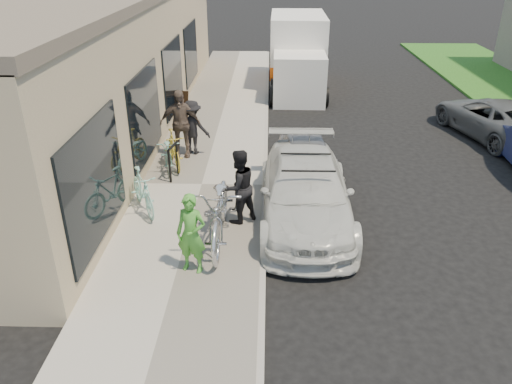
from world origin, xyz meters
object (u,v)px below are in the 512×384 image
object	(u,v)px
tandem_bike	(221,210)
cruiser_bike_b	(169,153)
cruiser_bike_a	(143,191)
cruiser_bike_c	(174,149)
sedan_silver	(307,161)
bystander_b	(180,124)
bike_rack	(173,158)
sandwich_board	(178,106)
woman_rider	(191,234)
man_standing	(239,187)
bystander_a	(192,127)
moving_truck	(297,57)
far_car_gray	(493,118)
sedan_white	(305,192)

from	to	relation	value
tandem_bike	cruiser_bike_b	world-z (taller)	tandem_bike
cruiser_bike_a	cruiser_bike_c	bearing A→B (deg)	55.63
sedan_silver	bystander_b	bearing A→B (deg)	154.40
bike_rack	cruiser_bike_c	bearing A→B (deg)	99.05
sandwich_board	sedan_silver	xyz separation A→B (m)	(3.99, -4.47, -0.04)
bystander_b	tandem_bike	bearing A→B (deg)	-75.63
bike_rack	sandwich_board	xyz separation A→B (m)	(-0.66, 4.59, -0.05)
sandwich_board	woman_rider	world-z (taller)	woman_rider
sandwich_board	man_standing	size ratio (longest dim) A/B	0.58
cruiser_bike_c	bystander_a	xyz separation A→B (m)	(0.37, 0.92, 0.28)
cruiser_bike_a	bystander_b	distance (m)	3.25
bystander_b	moving_truck	bearing A→B (deg)	61.93
woman_rider	cruiser_bike_a	distance (m)	2.64
moving_truck	cruiser_bike_b	xyz separation A→B (m)	(-3.76, -8.95, -0.71)
tandem_bike	bystander_a	bearing A→B (deg)	104.16
man_standing	moving_truck	bearing A→B (deg)	-135.55
man_standing	cruiser_bike_a	distance (m)	2.19
man_standing	cruiser_bike_b	xyz separation A→B (m)	(-2.00, 2.77, -0.38)
cruiser_bike_a	cruiser_bike_b	bearing A→B (deg)	58.33
tandem_bike	moving_truck	bearing A→B (deg)	80.15
sandwich_board	man_standing	xyz separation A→B (m)	(2.41, -6.72, 0.33)
tandem_bike	far_car_gray	bearing A→B (deg)	39.68
man_standing	cruiser_bike_c	distance (m)	3.45
sedan_white	cruiser_bike_a	distance (m)	3.54
far_car_gray	cruiser_bike_c	distance (m)	9.92
cruiser_bike_b	bystander_b	distance (m)	1.00
far_car_gray	bystander_a	distance (m)	9.33
cruiser_bike_c	bystander_b	size ratio (longest dim) A/B	0.84
moving_truck	cruiser_bike_c	xyz separation A→B (m)	(-3.64, -8.84, -0.65)
sandwich_board	moving_truck	size ratio (longest dim) A/B	0.16
moving_truck	cruiser_bike_c	size ratio (longest dim) A/B	3.75
sandwich_board	tandem_bike	bearing A→B (deg)	-59.67
far_car_gray	tandem_bike	distance (m)	10.33
woman_rider	bystander_b	bearing A→B (deg)	115.87
bike_rack	sedan_silver	size ratio (longest dim) A/B	0.26
sandwich_board	cruiser_bike_c	xyz separation A→B (m)	(0.54, -3.84, -0.00)
woman_rider	man_standing	xyz separation A→B (m)	(0.72, 1.81, 0.05)
bike_rack	man_standing	size ratio (longest dim) A/B	0.54
moving_truck	cruiser_bike_a	size ratio (longest dim) A/B	3.77
sandwich_board	cruiser_bike_a	size ratio (longest dim) A/B	0.59
sedan_silver	far_car_gray	world-z (taller)	far_car_gray
man_standing	cruiser_bike_c	xyz separation A→B (m)	(-1.87, 2.88, -0.33)
sedan_silver	cruiser_bike_c	bearing A→B (deg)	165.90
cruiser_bike_b	bystander_b	world-z (taller)	bystander_b
moving_truck	cruiser_bike_a	world-z (taller)	moving_truck
bike_rack	bystander_b	distance (m)	1.52
cruiser_bike_b	bystander_b	bearing A→B (deg)	64.09
sedan_silver	bystander_a	world-z (taller)	bystander_a
sandwich_board	bike_rack	bearing A→B (deg)	-67.19
woman_rider	bystander_b	distance (m)	5.52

